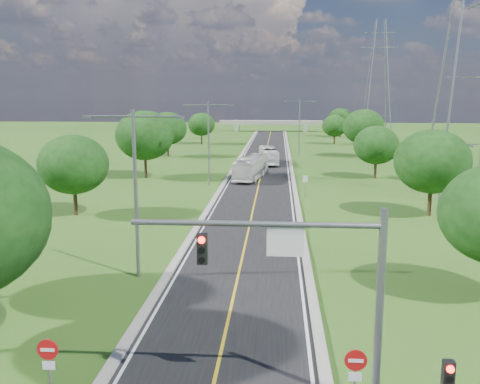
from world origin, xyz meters
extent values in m
plane|color=#294E15|center=(0.00, 60.00, 0.00)|extent=(260.00, 260.00, 0.00)
cube|color=black|center=(0.00, 66.00, 0.03)|extent=(8.00, 150.00, 0.06)
cube|color=gray|center=(-4.25, 66.00, 0.11)|extent=(0.50, 150.00, 0.22)
cube|color=gray|center=(4.25, 66.00, 0.11)|extent=(0.50, 150.00, 0.22)
cylinder|color=slate|center=(5.80, -1.00, 3.60)|extent=(0.28, 0.28, 7.20)
cylinder|color=slate|center=(1.60, -1.00, 6.60)|extent=(8.40, 0.20, 0.20)
cube|color=black|center=(-0.20, -1.00, 5.70)|extent=(0.35, 0.28, 1.05)
cylinder|color=#FF140C|center=(-0.20, -1.16, 6.05)|extent=(0.24, 0.06, 0.24)
cube|color=white|center=(2.60, -1.00, 6.00)|extent=(1.25, 0.06, 1.00)
cube|color=black|center=(7.20, -4.00, 3.00)|extent=(0.32, 0.26, 0.95)
cylinder|color=#FF140C|center=(7.20, -4.15, 3.30)|extent=(0.22, 0.05, 0.22)
cylinder|color=slate|center=(-5.60, -1.50, 1.25)|extent=(0.08, 0.08, 2.50)
cylinder|color=#B20F0F|center=(-5.60, -1.53, 2.10)|extent=(0.76, 0.05, 0.76)
cube|color=white|center=(-5.60, -1.56, 2.10)|extent=(0.50, 0.02, 0.12)
cube|color=white|center=(-5.60, -1.53, 1.50)|extent=(0.45, 0.04, 0.30)
cylinder|color=slate|center=(5.00, -1.50, 1.25)|extent=(0.08, 0.08, 2.50)
cylinder|color=#B20F0F|center=(5.00, -1.53, 2.10)|extent=(0.76, 0.05, 0.76)
cube|color=white|center=(5.00, -1.56, 2.10)|extent=(0.50, 0.02, 0.12)
cube|color=white|center=(5.00, -1.53, 1.50)|extent=(0.45, 0.04, 0.30)
cylinder|color=slate|center=(5.20, 38.00, 1.20)|extent=(0.08, 0.08, 2.40)
cube|color=white|center=(5.20, 37.97, 2.00)|extent=(0.55, 0.04, 0.70)
cube|color=gray|center=(-10.00, 140.00, 1.00)|extent=(1.20, 3.00, 2.00)
cube|color=gray|center=(10.00, 140.00, 1.00)|extent=(1.20, 3.00, 2.00)
cube|color=gray|center=(0.00, 140.00, 2.60)|extent=(30.00, 3.00, 1.20)
cylinder|color=slate|center=(-6.00, 12.00, 5.00)|extent=(0.22, 0.22, 10.00)
cylinder|color=slate|center=(-7.40, 12.00, 9.60)|extent=(2.80, 0.12, 0.12)
cylinder|color=slate|center=(-4.60, 12.00, 9.60)|extent=(2.80, 0.12, 0.12)
cube|color=slate|center=(-8.70, 12.00, 9.55)|extent=(0.50, 0.25, 0.18)
cube|color=slate|center=(-3.30, 12.00, 9.55)|extent=(0.50, 0.25, 0.18)
cylinder|color=slate|center=(-6.00, 45.00, 5.00)|extent=(0.22, 0.22, 10.00)
cylinder|color=slate|center=(-7.40, 45.00, 9.60)|extent=(2.80, 0.12, 0.12)
cylinder|color=slate|center=(-4.60, 45.00, 9.60)|extent=(2.80, 0.12, 0.12)
cube|color=slate|center=(-8.70, 45.00, 9.55)|extent=(0.50, 0.25, 0.18)
cube|color=slate|center=(-3.30, 45.00, 9.55)|extent=(0.50, 0.25, 0.18)
cylinder|color=slate|center=(6.00, 78.00, 5.00)|extent=(0.22, 0.22, 10.00)
cylinder|color=slate|center=(4.60, 78.00, 9.60)|extent=(2.80, 0.12, 0.12)
cylinder|color=slate|center=(7.40, 78.00, 9.60)|extent=(2.80, 0.12, 0.12)
cube|color=slate|center=(3.30, 78.00, 9.55)|extent=(0.50, 0.25, 0.18)
cube|color=slate|center=(8.70, 78.00, 9.55)|extent=(0.50, 0.25, 0.18)
cube|color=slate|center=(26.00, 115.00, 21.84)|extent=(9.00, 0.25, 0.25)
cube|color=slate|center=(26.00, 115.00, 25.20)|extent=(7.00, 0.25, 0.25)
cylinder|color=black|center=(-16.00, 28.00, 1.35)|extent=(0.36, 0.36, 2.70)
ellipsoid|color=black|center=(-16.00, 28.00, 4.65)|extent=(6.30, 6.30, 5.36)
cylinder|color=black|center=(-15.00, 50.00, 1.62)|extent=(0.36, 0.36, 3.24)
ellipsoid|color=black|center=(-15.00, 50.00, 5.58)|extent=(7.56, 7.56, 6.43)
cylinder|color=black|center=(-17.00, 74.00, 1.44)|extent=(0.36, 0.36, 2.88)
ellipsoid|color=black|center=(-17.00, 74.00, 4.96)|extent=(6.72, 6.72, 5.71)
cylinder|color=black|center=(-14.50, 98.00, 1.26)|extent=(0.36, 0.36, 2.52)
ellipsoid|color=black|center=(-14.50, 98.00, 4.34)|extent=(5.88, 5.88, 5.00)
cylinder|color=black|center=(16.00, 30.00, 1.44)|extent=(0.36, 0.36, 2.88)
ellipsoid|color=black|center=(16.00, 30.00, 4.96)|extent=(6.72, 6.72, 5.71)
cylinder|color=black|center=(15.00, 52.00, 1.26)|extent=(0.36, 0.36, 2.52)
ellipsoid|color=black|center=(15.00, 52.00, 4.34)|extent=(5.88, 5.88, 5.00)
cylinder|color=black|center=(17.00, 76.00, 1.53)|extent=(0.36, 0.36, 3.06)
ellipsoid|color=black|center=(17.00, 76.00, 5.27)|extent=(7.14, 7.14, 6.07)
cylinder|color=black|center=(14.50, 100.00, 1.17)|extent=(0.36, 0.36, 2.34)
ellipsoid|color=black|center=(14.50, 100.00, 4.03)|extent=(5.46, 5.46, 4.64)
cylinder|color=black|center=(18.00, 120.00, 1.35)|extent=(0.36, 0.36, 2.70)
ellipsoid|color=black|center=(18.00, 120.00, 4.65)|extent=(6.30, 6.30, 5.36)
imported|color=silver|center=(0.80, 64.95, 1.39)|extent=(3.39, 9.78, 2.67)
imported|color=silver|center=(-1.14, 50.00, 1.54)|extent=(4.27, 10.90, 2.96)
camera|label=1|loc=(2.33, -18.29, 10.86)|focal=40.00mm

